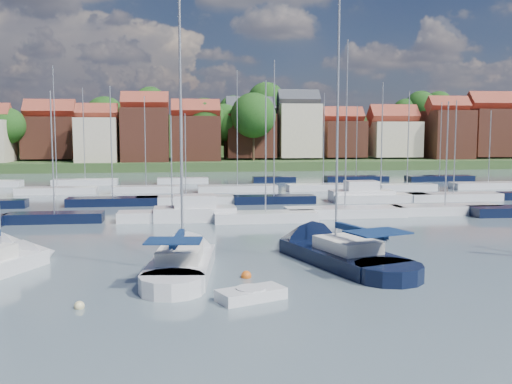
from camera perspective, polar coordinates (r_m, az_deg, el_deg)
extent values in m
plane|color=#43535B|center=(69.68, -2.20, -0.30)|extent=(260.00, 260.00, 0.00)
cone|color=silver|center=(36.61, -20.76, -5.94)|extent=(3.40, 3.60, 2.43)
cube|color=silver|center=(31.16, -7.45, -7.64)|extent=(4.06, 7.87, 1.20)
cone|color=silver|center=(35.72, -6.54, -5.88)|extent=(3.57, 4.03, 3.14)
cylinder|color=silver|center=(27.54, -8.41, -9.47)|extent=(3.51, 3.51, 1.20)
cube|color=silver|center=(30.44, -7.59, -6.13)|extent=(2.57, 3.39, 0.70)
cylinder|color=#B2B2B7|center=(30.82, -7.52, 6.41)|extent=(0.14, 0.14, 13.95)
cylinder|color=#B2B2B7|center=(29.26, -7.87, -4.93)|extent=(0.62, 4.16, 0.10)
cube|color=#0E224A|center=(29.23, -7.87, -4.64)|extent=(0.80, 3.98, 0.35)
cube|color=#0E224A|center=(27.88, -8.24, -4.85)|extent=(2.88, 2.20, 0.08)
cube|color=black|center=(33.65, 8.52, -6.64)|extent=(6.03, 9.25, 1.20)
cone|color=black|center=(38.11, 3.98, -5.11)|extent=(4.68, 5.06, 3.57)
cylinder|color=black|center=(30.30, 13.11, -8.14)|extent=(4.50, 4.50, 1.20)
cube|color=silver|center=(32.98, 9.13, -5.22)|extent=(3.48, 4.17, 0.70)
cylinder|color=#B2B2B7|center=(33.38, 8.17, 8.33)|extent=(0.14, 0.14, 16.23)
cylinder|color=#B2B2B7|center=(31.87, 10.37, -4.08)|extent=(1.56, 4.56, 0.10)
cube|color=#0E224A|center=(31.85, 10.38, -3.81)|extent=(1.68, 4.40, 0.35)
cube|color=#0E224A|center=(30.60, 12.08, -3.96)|extent=(3.55, 2.97, 0.08)
cone|color=silver|center=(39.94, -23.25, -5.07)|extent=(3.76, 4.04, 2.80)
cube|color=silver|center=(26.21, -0.49, -10.28)|extent=(3.37, 2.48, 0.60)
cylinder|color=silver|center=(26.16, -0.49, -9.92)|extent=(1.42, 1.42, 0.38)
sphere|color=beige|center=(26.19, -17.25, -11.06)|extent=(0.45, 0.45, 0.45)
sphere|color=#D85914|center=(30.11, -0.99, -8.56)|extent=(0.54, 0.54, 0.54)
sphere|color=beige|center=(30.42, 14.54, -8.60)|extent=(0.49, 0.49, 0.49)
sphere|color=beige|center=(39.21, 11.78, -5.28)|extent=(0.46, 0.46, 0.46)
cube|color=black|center=(51.10, -19.48, -2.51)|extent=(8.01, 2.24, 1.00)
cylinder|color=#B2B2B7|center=(50.62, -19.70, 3.75)|extent=(0.12, 0.12, 10.16)
cube|color=silver|center=(49.68, -8.37, -2.46)|extent=(9.22, 2.58, 1.00)
cylinder|color=#B2B2B7|center=(49.23, -8.45, 2.83)|extent=(0.12, 0.12, 8.18)
cube|color=silver|center=(48.64, 0.96, -2.58)|extent=(8.78, 2.46, 1.00)
cylinder|color=#B2B2B7|center=(48.13, 0.97, 4.54)|extent=(0.12, 0.12, 11.06)
cube|color=silver|center=(52.29, 8.88, -2.05)|extent=(10.79, 3.02, 1.00)
cylinder|color=#B2B2B7|center=(51.80, 9.02, 6.67)|extent=(0.12, 0.12, 14.87)
cube|color=silver|center=(56.17, 18.36, -1.74)|extent=(10.13, 2.84, 1.00)
cylinder|color=#B2B2B7|center=(55.74, 18.54, 3.67)|extent=(0.12, 0.12, 9.59)
cube|color=silver|center=(49.47, -6.11, -2.29)|extent=(7.00, 2.60, 1.40)
cube|color=silver|center=(49.33, -6.12, -1.03)|extent=(3.50, 2.20, 1.30)
cube|color=black|center=(61.41, -14.13, -0.99)|extent=(9.30, 2.60, 1.00)
cylinder|color=#B2B2B7|center=(60.99, -14.28, 4.84)|extent=(0.12, 0.12, 11.48)
cube|color=silver|center=(61.39, -7.01, -0.85)|extent=(10.40, 2.91, 1.00)
cylinder|color=#B2B2B7|center=(61.01, -7.07, 3.71)|extent=(0.12, 0.12, 8.77)
cube|color=black|center=(61.50, 1.81, -0.80)|extent=(8.80, 2.46, 1.00)
cylinder|color=#B2B2B7|center=(61.08, 1.83, 6.36)|extent=(0.12, 0.12, 14.33)
cube|color=silver|center=(64.42, 12.34, -0.63)|extent=(10.73, 3.00, 1.00)
cylinder|color=#B2B2B7|center=(64.03, 12.47, 5.22)|extent=(0.12, 0.12, 12.14)
cube|color=silver|center=(67.60, 19.12, -0.52)|extent=(10.48, 2.93, 1.00)
cylinder|color=#B2B2B7|center=(67.23, 19.28, 4.26)|extent=(0.12, 0.12, 10.28)
cube|color=silver|center=(64.56, 10.47, -0.44)|extent=(7.00, 2.60, 1.40)
cube|color=silver|center=(64.45, 10.49, 0.53)|extent=(3.50, 2.20, 1.30)
cube|color=silver|center=(75.05, -19.27, 0.08)|extent=(9.71, 2.72, 1.00)
cylinder|color=#B2B2B7|center=(74.71, -19.47, 6.15)|extent=(0.12, 0.12, 14.88)
cube|color=silver|center=(73.93, -10.93, 0.22)|extent=(8.49, 2.38, 1.00)
cylinder|color=#B2B2B7|center=(73.59, -11.03, 5.00)|extent=(0.12, 0.12, 11.31)
cube|color=silver|center=(73.46, -1.87, 0.29)|extent=(10.16, 2.85, 1.00)
cylinder|color=#B2B2B7|center=(73.11, -1.89, 6.38)|extent=(0.12, 0.12, 14.59)
cube|color=silver|center=(75.58, 6.73, 0.41)|extent=(9.53, 2.67, 1.00)
cylinder|color=#B2B2B7|center=(75.24, 6.79, 5.31)|extent=(0.12, 0.12, 11.91)
cube|color=silver|center=(77.75, 14.86, 0.41)|extent=(7.62, 2.13, 1.00)
cylinder|color=#B2B2B7|center=(77.42, 14.98, 5.25)|extent=(0.12, 0.12, 12.13)
cube|color=silver|center=(84.05, 22.19, 0.56)|extent=(10.17, 2.85, 1.00)
cylinder|color=#B2B2B7|center=(83.77, 22.33, 4.22)|extent=(0.12, 0.12, 9.73)
cube|color=silver|center=(86.89, -16.71, 0.91)|extent=(9.24, 2.59, 1.00)
cylinder|color=#B2B2B7|center=(86.59, -16.85, 5.59)|extent=(0.12, 0.12, 13.17)
cube|color=silver|center=(86.56, -7.32, 1.10)|extent=(7.57, 2.12, 1.00)
cylinder|color=#B2B2B7|center=(86.27, -7.37, 4.82)|extent=(0.12, 0.12, 10.24)
cube|color=black|center=(87.93, 1.82, 1.22)|extent=(6.58, 1.84, 1.00)
cylinder|color=#B2B2B7|center=(87.67, 1.83, 4.15)|extent=(0.12, 0.12, 8.01)
cube|color=black|center=(90.93, 9.97, 1.28)|extent=(9.92, 2.78, 1.00)
cylinder|color=#B2B2B7|center=(90.66, 10.04, 5.04)|extent=(0.12, 0.12, 10.92)
cube|color=black|center=(94.89, 17.86, 1.28)|extent=(10.55, 2.95, 1.00)
cylinder|color=#B2B2B7|center=(94.63, 17.98, 5.06)|extent=(0.12, 0.12, 11.51)
cube|color=#344924|center=(146.28, -5.11, 3.04)|extent=(200.00, 70.00, 3.00)
cube|color=#344924|center=(171.10, -5.51, 5.02)|extent=(200.00, 60.00, 14.00)
cube|color=brown|center=(129.60, -19.82, 5.12)|extent=(10.37, 9.97, 8.73)
cube|color=brown|center=(129.68, -19.91, 7.61)|extent=(10.57, 5.13, 5.13)
cube|color=beige|center=(119.06, -15.55, 4.99)|extent=(8.09, 8.80, 8.96)
cube|color=brown|center=(119.12, -15.62, 7.62)|extent=(8.25, 4.00, 4.00)
cube|color=brown|center=(119.08, -10.99, 5.58)|extent=(9.36, 10.17, 10.97)
cube|color=brown|center=(119.24, -11.06, 8.77)|extent=(9.54, 4.63, 4.63)
cube|color=brown|center=(120.66, -6.03, 5.29)|extent=(9.90, 8.56, 9.42)
cube|color=brown|center=(120.75, -6.06, 8.10)|extent=(10.10, 4.90, 4.90)
cube|color=brown|center=(126.58, -0.57, 5.63)|extent=(10.59, 8.93, 9.49)
cube|color=#383A42|center=(126.70, -0.58, 8.37)|extent=(10.80, 5.24, 5.24)
cube|color=beige|center=(127.50, 4.24, 6.11)|extent=(9.01, 8.61, 11.65)
cube|color=#383A42|center=(127.72, 4.26, 9.21)|extent=(9.19, 4.46, 4.46)
cube|color=brown|center=(131.22, 8.62, 5.25)|extent=(9.10, 9.34, 8.00)
cube|color=brown|center=(131.27, 8.65, 7.49)|extent=(9.28, 4.50, 4.50)
cube|color=beige|center=(134.62, 13.50, 5.15)|extent=(10.86, 9.59, 7.88)
cube|color=brown|center=(134.67, 13.56, 7.39)|extent=(11.07, 5.37, 5.37)
cube|color=brown|center=(136.91, 18.55, 5.41)|extent=(9.18, 9.96, 10.97)
cube|color=brown|center=(137.05, 18.64, 8.17)|extent=(9.36, 4.54, 4.54)
cube|color=brown|center=(143.43, 22.44, 5.48)|extent=(11.39, 9.67, 10.76)
cube|color=brown|center=(143.59, 22.55, 8.18)|extent=(11.62, 5.64, 5.64)
cylinder|color=#382619|center=(157.77, 16.08, 6.03)|extent=(0.50, 0.50, 4.47)
sphere|color=#24591B|center=(157.92, 16.14, 8.23)|extent=(8.18, 8.18, 8.18)
cylinder|color=#382619|center=(125.34, -3.09, 4.20)|extent=(0.50, 0.50, 4.46)
sphere|color=#24591B|center=(125.31, -3.11, 6.96)|extent=(8.15, 8.15, 8.15)
cylinder|color=#382619|center=(144.30, 1.01, 6.31)|extent=(0.50, 0.50, 5.15)
sphere|color=#24591B|center=(144.52, 1.01, 9.08)|extent=(9.41, 9.41, 9.41)
cylinder|color=#382619|center=(145.44, -10.49, 6.25)|extent=(0.50, 0.50, 4.56)
sphere|color=#24591B|center=(145.62, -10.54, 8.69)|extent=(8.34, 8.34, 8.34)
cylinder|color=#382619|center=(135.27, -14.80, 4.28)|extent=(0.50, 0.50, 5.15)
sphere|color=#24591B|center=(135.27, -14.88, 7.24)|extent=(9.42, 9.42, 9.42)
cylinder|color=#382619|center=(139.99, -21.03, 5.19)|extent=(0.50, 0.50, 3.42)
sphere|color=#24591B|center=(140.05, -21.10, 7.09)|extent=(6.26, 6.26, 6.26)
cylinder|color=#382619|center=(135.26, 0.97, 4.18)|extent=(0.50, 0.50, 3.77)
sphere|color=#24591B|center=(135.21, 0.97, 6.35)|extent=(6.89, 6.89, 6.89)
cylinder|color=#382619|center=(120.96, -0.26, 4.33)|extent=(0.50, 0.50, 5.21)
sphere|color=#24591B|center=(120.97, -0.26, 7.68)|extent=(9.53, 9.53, 9.53)
cylinder|color=#382619|center=(147.54, 20.03, 3.82)|extent=(0.50, 0.50, 2.97)
sphere|color=#24591B|center=(147.48, 20.09, 5.38)|extent=(5.44, 5.44, 5.44)
cylinder|color=#382619|center=(122.88, -5.16, 4.24)|extent=(0.50, 0.50, 4.84)
sphere|color=#24591B|center=(122.87, -5.19, 7.30)|extent=(8.85, 8.85, 8.85)
cylinder|color=#382619|center=(156.36, 14.67, 5.94)|extent=(0.50, 0.50, 3.72)
sphere|color=#24591B|center=(156.46, 14.71, 7.79)|extent=(6.80, 6.80, 6.80)
cylinder|color=#382619|center=(137.28, 18.57, 3.96)|extent=(0.50, 0.50, 4.05)
sphere|color=#24591B|center=(137.23, 18.65, 6.25)|extent=(7.40, 7.40, 7.40)
cylinder|color=#382619|center=(126.55, -23.49, 3.63)|extent=(0.50, 0.50, 4.00)
sphere|color=#24591B|center=(126.50, -23.59, 6.09)|extent=(7.32, 7.32, 7.32)
cylinder|color=#382619|center=(142.88, -2.31, 6.05)|extent=(0.50, 0.50, 3.93)
sphere|color=#24591B|center=(143.00, -2.32, 8.18)|extent=(7.19, 7.19, 7.19)
cylinder|color=#382619|center=(134.46, 8.41, 4.12)|extent=(0.50, 0.50, 3.82)
sphere|color=#24591B|center=(134.40, 8.45, 6.33)|extent=(6.99, 6.99, 6.99)
cylinder|color=#382619|center=(122.63, -12.79, 3.80)|extent=(0.50, 0.50, 3.48)
sphere|color=#24591B|center=(122.56, -12.84, 6.00)|extent=(6.37, 6.37, 6.37)
cylinder|color=#382619|center=(146.61, 18.28, 3.87)|extent=(0.50, 0.50, 2.99)
sphere|color=#24591B|center=(146.54, 18.34, 5.45)|extent=(5.46, 5.46, 5.46)
cylinder|color=#382619|center=(128.48, -3.14, 3.97)|extent=(0.50, 0.50, 3.25)
sphere|color=#24591B|center=(128.40, -3.15, 5.94)|extent=(5.94, 5.94, 5.94)
cylinder|color=#382619|center=(129.81, -6.14, 3.91)|extent=(0.50, 0.50, 2.98)
sphere|color=#24591B|center=(129.74, -6.16, 5.69)|extent=(5.46, 5.46, 5.46)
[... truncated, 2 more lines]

